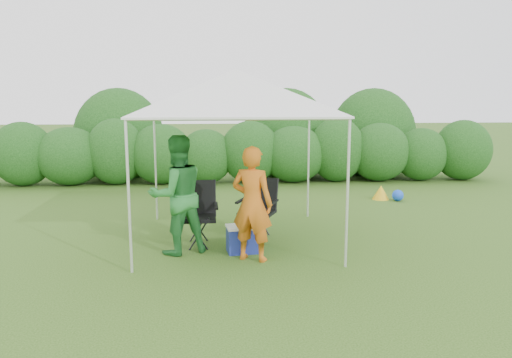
{
  "coord_description": "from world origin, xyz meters",
  "views": [
    {
      "loc": [
        -0.3,
        -7.69,
        2.42
      ],
      "look_at": [
        0.33,
        0.4,
        1.05
      ],
      "focal_mm": 35.0,
      "sensor_mm": 36.0,
      "label": 1
    }
  ],
  "objects": [
    {
      "name": "woman",
      "position": [
        -0.92,
        -0.16,
        0.91
      ],
      "size": [
        1.09,
        0.99,
        1.83
      ],
      "primitive_type": "imported",
      "rotation": [
        0.0,
        0.0,
        3.56
      ],
      "color": "#287B33",
      "rests_on": "ground"
    },
    {
      "name": "man",
      "position": [
        0.19,
        -0.59,
        0.85
      ],
      "size": [
        0.74,
        0.64,
        1.7
      ],
      "primitive_type": "imported",
      "rotation": [
        0.0,
        0.0,
        2.7
      ],
      "color": "#CE6317",
      "rests_on": "ground"
    },
    {
      "name": "ground",
      "position": [
        0.0,
        0.0,
        0.0
      ],
      "size": [
        70.0,
        70.0,
        0.0
      ],
      "primitive_type": "plane",
      "color": "#3E641F"
    },
    {
      "name": "chair_left",
      "position": [
        -0.63,
        0.29,
        0.59
      ],
      "size": [
        0.65,
        0.59,
        1.04
      ],
      "rotation": [
        0.0,
        0.0,
        0.02
      ],
      "color": "black",
      "rests_on": "ground"
    },
    {
      "name": "chair_right",
      "position": [
        0.4,
        0.63,
        0.57
      ],
      "size": [
        0.76,
        0.74,
        1.01
      ],
      "rotation": [
        0.0,
        0.0,
        -0.41
      ],
      "color": "black",
      "rests_on": "ground"
    },
    {
      "name": "lawn_toy",
      "position": [
        3.6,
        3.46,
        0.16
      ],
      "size": [
        0.66,
        0.55,
        0.33
      ],
      "color": "gold",
      "rests_on": "ground"
    },
    {
      "name": "hedge",
      "position": [
        0.04,
        6.0,
        0.83
      ],
      "size": [
        14.99,
        1.53,
        1.8
      ],
      "color": "#21551A",
      "rests_on": "ground"
    },
    {
      "name": "cooler",
      "position": [
        0.08,
        -0.21,
        0.21
      ],
      "size": [
        0.54,
        0.43,
        0.42
      ],
      "rotation": [
        0.0,
        0.0,
        0.13
      ],
      "color": "navy",
      "rests_on": "ground"
    },
    {
      "name": "canopy",
      "position": [
        0.0,
        0.5,
        2.46
      ],
      "size": [
        3.1,
        3.1,
        2.83
      ],
      "color": "silver",
      "rests_on": "ground"
    },
    {
      "name": "bottle",
      "position": [
        0.14,
        -0.25,
        0.56
      ],
      "size": [
        0.07,
        0.07,
        0.27
      ],
      "primitive_type": "cylinder",
      "color": "#592D0C",
      "rests_on": "cooler"
    }
  ]
}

